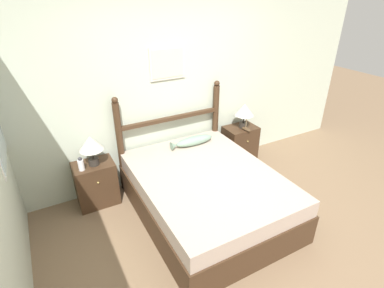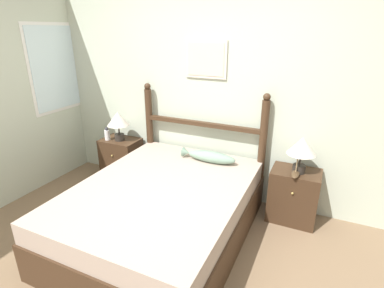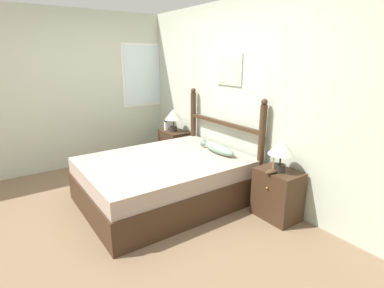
{
  "view_description": "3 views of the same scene",
  "coord_description": "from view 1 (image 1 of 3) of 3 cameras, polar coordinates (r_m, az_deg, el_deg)",
  "views": [
    {
      "loc": [
        -1.68,
        -1.86,
        2.53
      ],
      "look_at": [
        -0.05,
        1.12,
        0.73
      ],
      "focal_mm": 28.0,
      "sensor_mm": 36.0,
      "label": 1
    },
    {
      "loc": [
        1.21,
        -1.51,
        1.97
      ],
      "look_at": [
        -0.02,
        1.13,
        0.85
      ],
      "focal_mm": 28.0,
      "sensor_mm": 36.0,
      "label": 2
    },
    {
      "loc": [
        3.04,
        -1.13,
        1.84
      ],
      "look_at": [
        -0.02,
        1.01,
        0.73
      ],
      "focal_mm": 28.0,
      "sensor_mm": 36.0,
      "label": 3
    }
  ],
  "objects": [
    {
      "name": "bottle",
      "position": [
        3.78,
        -20.39,
        -3.65
      ],
      "size": [
        0.07,
        0.07,
        0.18
      ],
      "color": "white",
      "rests_on": "nightstand_left"
    },
    {
      "name": "bed",
      "position": [
        3.71,
        2.73,
        -9.43
      ],
      "size": [
        1.56,
        2.03,
        0.57
      ],
      "color": "#3D2819",
      "rests_on": "ground_plane"
    },
    {
      "name": "model_boat",
      "position": [
        4.63,
        10.18,
        2.92
      ],
      "size": [
        0.08,
        0.21,
        0.22
      ],
      "color": "#4C3823",
      "rests_on": "nightstand_right"
    },
    {
      "name": "table_lamp_left",
      "position": [
        3.75,
        -18.72,
        -0.15
      ],
      "size": [
        0.29,
        0.29,
        0.38
      ],
      "color": "#2D2823",
      "rests_on": "nightstand_left"
    },
    {
      "name": "fish_pillow",
      "position": [
        4.13,
        0.14,
        0.58
      ],
      "size": [
        0.63,
        0.16,
        0.13
      ],
      "color": "gray",
      "rests_on": "bed"
    },
    {
      "name": "ground_plane",
      "position": [
        3.56,
        9.92,
        -17.95
      ],
      "size": [
        16.0,
        16.0,
        0.0
      ],
      "primitive_type": "plane",
      "color": "#7A6047"
    },
    {
      "name": "headboard",
      "position": [
        4.22,
        -3.97,
        2.35
      ],
      "size": [
        1.56,
        0.09,
        1.35
      ],
      "color": "#3D2819",
      "rests_on": "ground_plane"
    },
    {
      "name": "nightstand_right",
      "position": [
        4.85,
        9.06,
        0.04
      ],
      "size": [
        0.5,
        0.38,
        0.58
      ],
      "color": "#3D2819",
      "rests_on": "ground_plane"
    },
    {
      "name": "nightstand_left",
      "position": [
        4.05,
        -17.8,
        -7.16
      ],
      "size": [
        0.5,
        0.38,
        0.58
      ],
      "color": "#3D2819",
      "rests_on": "ground_plane"
    },
    {
      "name": "table_lamp_right",
      "position": [
        4.61,
        9.95,
        6.2
      ],
      "size": [
        0.29,
        0.29,
        0.38
      ],
      "color": "#2D2823",
      "rests_on": "nightstand_right"
    },
    {
      "name": "wall_back",
      "position": [
        4.15,
        -3.47,
        10.31
      ],
      "size": [
        6.4,
        0.08,
        2.55
      ],
      "color": "beige",
      "rests_on": "ground_plane"
    }
  ]
}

